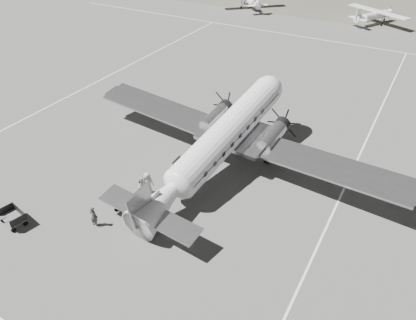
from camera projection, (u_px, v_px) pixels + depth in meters
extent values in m
plane|color=slate|center=(167.00, 184.00, 31.03)|extent=(260.00, 260.00, 0.00)
cube|color=white|center=(321.00, 240.00, 26.16)|extent=(0.15, 80.00, 0.01)
cube|color=white|center=(84.00, 88.00, 45.52)|extent=(0.15, 60.00, 0.01)
cube|color=white|center=(320.00, 39.00, 59.78)|extent=(90.00, 0.15, 0.01)
imported|color=#303030|center=(94.00, 217.00, 26.86)|extent=(0.60, 0.42, 1.56)
imported|color=silver|center=(142.00, 186.00, 29.50)|extent=(0.63, 0.80, 1.61)
imported|color=#ADADAB|center=(148.00, 184.00, 29.52)|extent=(0.88, 1.07, 1.89)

